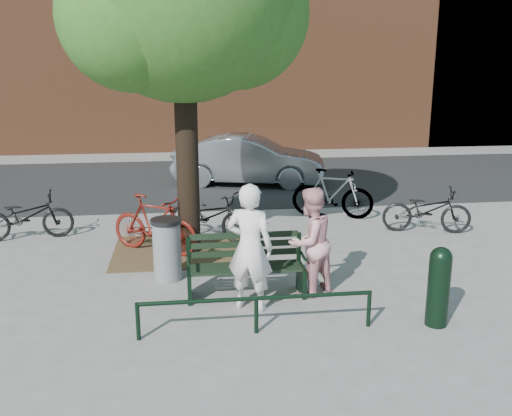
{
  "coord_description": "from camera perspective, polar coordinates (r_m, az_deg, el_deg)",
  "views": [
    {
      "loc": [
        -0.86,
        -7.89,
        3.43
      ],
      "look_at": [
        0.28,
        1.0,
        1.1
      ],
      "focal_mm": 40.0,
      "sensor_mm": 36.0,
      "label": 1
    }
  ],
  "objects": [
    {
      "name": "bicycle_c",
      "position": [
        11.21,
        -4.7,
        -0.73
      ],
      "size": [
        1.86,
        1.57,
        0.96
      ],
      "primitive_type": "imported",
      "rotation": [
        0.0,
        0.0,
        0.96
      ],
      "color": "black",
      "rests_on": "ground"
    },
    {
      "name": "person_right",
      "position": [
        8.48,
        5.4,
        -3.4
      ],
      "size": [
        1.01,
        0.96,
        1.64
      ],
      "primitive_type": "imported",
      "rotation": [
        0.0,
        0.0,
        3.74
      ],
      "color": "pink",
      "rests_on": "ground"
    },
    {
      "name": "litter_bin",
      "position": [
        9.22,
        -8.89,
        -4.07
      ],
      "size": [
        0.49,
        0.49,
        1.01
      ],
      "color": "gray",
      "rests_on": "ground"
    },
    {
      "name": "dirt_pit",
      "position": [
        10.66,
        -7.68,
        -4.27
      ],
      "size": [
        2.4,
        2.0,
        0.02
      ],
      "primitive_type": "cube",
      "color": "brown",
      "rests_on": "ground"
    },
    {
      "name": "ground",
      "position": [
        8.65,
        -1.0,
        -8.78
      ],
      "size": [
        90.0,
        90.0,
        0.0
      ],
      "primitive_type": "plane",
      "color": "gray",
      "rests_on": "ground"
    },
    {
      "name": "park_bench",
      "position": [
        8.55,
        -1.07,
        -5.62
      ],
      "size": [
        1.74,
        0.54,
        0.97
      ],
      "color": "black",
      "rests_on": "ground"
    },
    {
      "name": "bicycle_d",
      "position": [
        12.82,
        7.66,
        1.46
      ],
      "size": [
        1.88,
        1.19,
        1.1
      ],
      "primitive_type": "imported",
      "rotation": [
        0.0,
        0.0,
        1.16
      ],
      "color": "gray",
      "rests_on": "ground"
    },
    {
      "name": "person_left",
      "position": [
        7.92,
        -0.63,
        -3.97
      ],
      "size": [
        0.78,
        0.67,
        1.82
      ],
      "primitive_type": "imported",
      "rotation": [
        0.0,
        0.0,
        2.72
      ],
      "color": "silver",
      "rests_on": "ground"
    },
    {
      "name": "road",
      "position": [
        16.77,
        -4.22,
        2.77
      ],
      "size": [
        40.0,
        7.0,
        0.01
      ],
      "primitive_type": "cube",
      "color": "black",
      "rests_on": "ground"
    },
    {
      "name": "bicycle_b",
      "position": [
        10.52,
        -10.13,
        -1.61
      ],
      "size": [
        1.78,
        1.39,
        1.08
      ],
      "primitive_type": "imported",
      "rotation": [
        0.0,
        0.0,
        1.0
      ],
      "color": "#50110B",
      "rests_on": "ground"
    },
    {
      "name": "parked_car",
      "position": [
        16.11,
        -0.69,
        4.8
      ],
      "size": [
        4.44,
        2.46,
        1.39
      ],
      "primitive_type": "imported",
      "rotation": [
        0.0,
        0.0,
        1.32
      ],
      "color": "gray",
      "rests_on": "ground"
    },
    {
      "name": "guard_railing",
      "position": [
        7.4,
        0.03,
        -9.57
      ],
      "size": [
        3.06,
        0.06,
        0.51
      ],
      "color": "black",
      "rests_on": "ground"
    },
    {
      "name": "bollard",
      "position": [
        7.92,
        17.82,
        -7.23
      ],
      "size": [
        0.29,
        0.29,
        1.09
      ],
      "color": "black",
      "rests_on": "ground"
    },
    {
      "name": "bicycle_e",
      "position": [
        12.13,
        16.7,
        -0.2
      ],
      "size": [
        1.87,
        1.04,
        0.93
      ],
      "primitive_type": "imported",
      "rotation": [
        0.0,
        0.0,
        1.32
      ],
      "color": "black",
      "rests_on": "ground"
    },
    {
      "name": "bicycle_a",
      "position": [
        12.02,
        -22.03,
        -0.77
      ],
      "size": [
        1.86,
        0.88,
        0.94
      ],
      "primitive_type": "imported",
      "rotation": [
        0.0,
        0.0,
        1.72
      ],
      "color": "black",
      "rests_on": "ground"
    }
  ]
}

